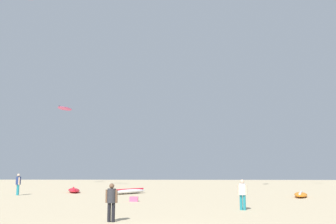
% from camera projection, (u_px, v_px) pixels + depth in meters
% --- Properties ---
extents(person_foreground, '(0.52, 0.36, 1.59)m').
position_uv_depth(person_foreground, '(111.00, 199.00, 15.55)').
color(person_foreground, black).
rests_on(person_foreground, ground).
extents(person_midground, '(0.48, 0.37, 1.61)m').
position_uv_depth(person_midground, '(242.00, 192.00, 19.91)').
color(person_midground, teal).
rests_on(person_midground, ground).
extents(person_left, '(0.41, 0.48, 1.76)m').
position_uv_depth(person_left, '(18.00, 183.00, 30.80)').
color(person_left, teal).
rests_on(person_left, ground).
extents(kite_grounded_near, '(2.08, 3.51, 0.43)m').
position_uv_depth(kite_grounded_near, '(301.00, 195.00, 28.68)').
color(kite_grounded_near, orange).
rests_on(kite_grounded_near, ground).
extents(kite_grounded_mid, '(2.10, 3.75, 0.45)m').
position_uv_depth(kite_grounded_mid, '(74.00, 190.00, 34.20)').
color(kite_grounded_mid, red).
rests_on(kite_grounded_mid, ground).
extents(kite_grounded_far, '(3.17, 3.59, 0.47)m').
position_uv_depth(kite_grounded_far, '(129.00, 191.00, 32.34)').
color(kite_grounded_far, white).
rests_on(kite_grounded_far, ground).
extents(cooler_box, '(0.56, 0.36, 0.32)m').
position_uv_depth(cooler_box, '(134.00, 199.00, 24.91)').
color(cooler_box, '#E5598C').
rests_on(cooler_box, ground).
extents(kite_aloft_2, '(1.98, 3.33, 0.57)m').
position_uv_depth(kite_aloft_2, '(65.00, 108.00, 55.06)').
color(kite_aloft_2, '#E5598C').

